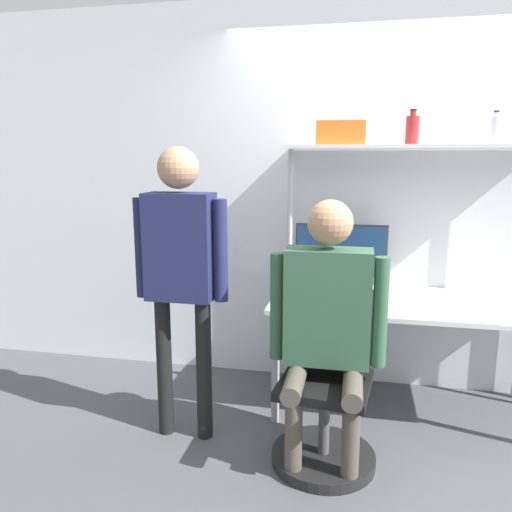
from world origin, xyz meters
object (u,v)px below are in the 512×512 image
object	(u,v)px
cell_phone	(374,306)
person_standing	(181,258)
office_chair	(326,410)
bottle_red	(412,130)
laptop	(327,291)
monitor	(341,254)
person_seated	(327,313)
bottle_clear	(495,130)
storage_box	(341,133)

from	to	relation	value
cell_phone	person_standing	world-z (taller)	person_standing
office_chair	bottle_red	size ratio (longest dim) A/B	4.25
laptop	person_standing	distance (m)	0.94
monitor	office_chair	distance (m)	1.13
person_seated	person_standing	size ratio (longest dim) A/B	0.84
monitor	bottle_clear	distance (m)	1.23
monitor	cell_phone	world-z (taller)	monitor
cell_phone	person_standing	distance (m)	1.20
cell_phone	monitor	bearing A→B (deg)	118.51
office_chair	storage_box	bearing A→B (deg)	90.06
laptop	bottle_red	bearing A→B (deg)	37.19
cell_phone	bottle_clear	size ratio (longest dim) A/B	0.75
bottle_clear	storage_box	xyz separation A→B (m)	(-0.94, 0.00, -0.01)
monitor	office_chair	xyz separation A→B (m)	(-0.02, -0.90, -0.69)
person_seated	bottle_clear	size ratio (longest dim) A/B	7.09
bottle_clear	bottle_red	distance (m)	0.49
laptop	person_standing	bearing A→B (deg)	-151.01
bottle_clear	cell_phone	bearing A→B (deg)	-149.45
person_seated	storage_box	bearing A→B (deg)	89.76
person_seated	person_standing	world-z (taller)	person_standing
person_standing	cell_phone	bearing A→B (deg)	20.40
person_standing	laptop	bearing A→B (deg)	28.99
cell_phone	person_seated	distance (m)	0.59
monitor	cell_phone	distance (m)	0.53
bottle_clear	bottle_red	xyz separation A→B (m)	(-0.49, 0.00, 0.01)
cell_phone	person_standing	xyz separation A→B (m)	(-1.08, -0.40, 0.33)
cell_phone	person_standing	size ratio (longest dim) A/B	0.09
office_chair	bottle_clear	size ratio (longest dim) A/B	4.63
monitor	laptop	bearing A→B (deg)	-99.41
office_chair	person_seated	size ratio (longest dim) A/B	0.65
person_standing	bottle_clear	xyz separation A→B (m)	(1.77, 0.81, 0.72)
storage_box	monitor	bearing A→B (deg)	21.54
person_standing	storage_box	distance (m)	1.36
monitor	storage_box	distance (m)	0.81
person_seated	office_chair	bearing A→B (deg)	83.56
office_chair	bottle_red	xyz separation A→B (m)	(0.45, 0.89, 1.52)
laptop	cell_phone	size ratio (longest dim) A/B	2.20
bottle_red	bottle_clear	bearing A→B (deg)	-0.00
office_chair	bottle_clear	world-z (taller)	bottle_clear
bottle_clear	monitor	bearing A→B (deg)	179.45
cell_phone	storage_box	xyz separation A→B (m)	(-0.25, 0.41, 1.04)
storage_box	office_chair	bearing A→B (deg)	-89.94
laptop	person_standing	world-z (taller)	person_standing
bottle_clear	bottle_red	bearing A→B (deg)	180.00
office_chair	person_standing	xyz separation A→B (m)	(-0.83, 0.08, 0.79)
monitor	person_standing	distance (m)	1.19
laptop	person_seated	xyz separation A→B (m)	(0.04, -0.56, 0.04)
office_chair	person_standing	size ratio (longest dim) A/B	0.55
person_standing	storage_box	bearing A→B (deg)	44.15
bottle_clear	bottle_red	world-z (taller)	bottle_red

